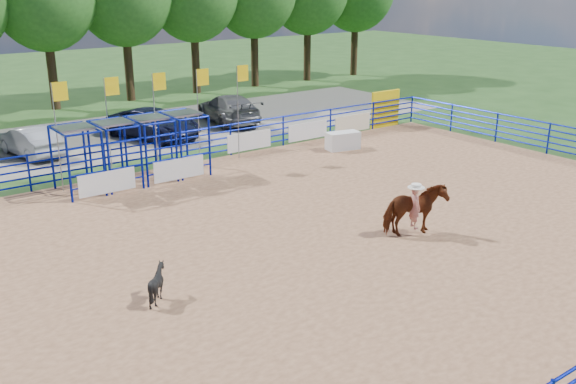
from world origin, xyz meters
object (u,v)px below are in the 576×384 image
object	(u,v)px
calf	(157,284)
car_c	(154,124)
car_d	(228,109)
announcer_table	(343,141)
car_b	(30,141)
horse_and_rider	(415,208)

from	to	relation	value
calf	car_c	distance (m)	17.92
car_c	car_d	size ratio (longest dim) A/B	0.98
announcer_table	car_b	bearing A→B (deg)	147.88
car_c	calf	bearing A→B (deg)	-132.94
horse_and_rider	car_c	xyz separation A→B (m)	(-0.94, 17.05, -0.18)
announcer_table	car_c	size ratio (longest dim) A/B	0.30
calf	horse_and_rider	bearing A→B (deg)	-100.37
car_b	car_d	size ratio (longest dim) A/B	0.77
car_c	horse_and_rider	bearing A→B (deg)	-104.79
calf	car_d	bearing A→B (deg)	-41.21
car_c	car_d	distance (m)	5.08
announcer_table	calf	bearing A→B (deg)	-147.81
announcer_table	car_b	xyz separation A→B (m)	(-12.33, 7.74, 0.26)
horse_and_rider	calf	bearing A→B (deg)	174.58
announcer_table	calf	size ratio (longest dim) A/B	1.68
calf	car_d	world-z (taller)	car_d
car_b	car_c	bearing A→B (deg)	168.67
announcer_table	horse_and_rider	bearing A→B (deg)	-119.09
announcer_table	horse_and_rider	xyz separation A→B (m)	(-5.28, -9.49, 0.49)
calf	car_c	xyz separation A→B (m)	(7.57, 16.24, 0.26)
announcer_table	car_c	distance (m)	9.79
car_d	car_c	bearing A→B (deg)	18.91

